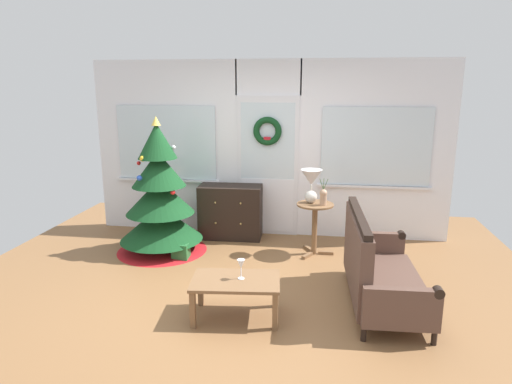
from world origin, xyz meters
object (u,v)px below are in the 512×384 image
Objects in this scene: christmas_tree at (160,203)px; settee_sofa at (375,269)px; dresser_cabinet at (231,212)px; table_lamp at (311,181)px; side_table at (315,218)px; flower_vase at (323,196)px; gift_box at (181,251)px; coffee_table at (236,285)px; wine_glass at (241,265)px.

settee_sofa is (2.69, -1.13, -0.29)m from christmas_tree.
table_lamp is (1.17, -0.46, 0.59)m from dresser_cabinet.
side_table is (1.23, -0.50, 0.10)m from dresser_cabinet.
side_table is 1.97× the size of flower_vase.
christmas_tree is 1.12× the size of settee_sofa.
gift_box is (-1.80, -0.37, -0.70)m from flower_vase.
coffee_table is at bearing -109.47° from table_lamp.
settee_sofa is at bearing -66.53° from flower_vase.
settee_sofa is at bearing -63.86° from side_table.
wine_glass is at bearing 26.63° from coffee_table.
table_lamp is 2.05m from coffee_table.
coffee_table is 4.56× the size of wine_glass.
settee_sofa is 7.79× the size of gift_box.
flower_vase is (0.16, -0.10, -0.17)m from table_lamp.
gift_box is at bearing -163.99° from table_lamp.
settee_sofa is 1.43m from flower_vase.
coffee_table is 0.21m from wine_glass.
dresser_cabinet reaches higher than side_table.
side_table is at bearing 14.21° from gift_box.
dresser_cabinet is 1.38m from table_lamp.
flower_vase is 1.79× the size of wine_glass.
table_lamp is 1.91m from gift_box.
table_lamp is at bearing 146.31° from side_table.
dresser_cabinet is 1.32× the size of side_table.
table_lamp is at bearing 70.53° from coffee_table.
christmas_tree reaches higher than side_table.
dresser_cabinet is at bearing 158.67° from table_lamp.
side_table is 3.54× the size of wine_glass.
flower_vase is at bearing 65.01° from coffee_table.
wine_glass reaches higher than coffee_table.
christmas_tree is 2.93m from settee_sofa.
christmas_tree is 9.28× the size of wine_glass.
gift_box is (-2.34, 0.88, -0.27)m from settee_sofa.
flower_vase reaches higher than coffee_table.
settee_sofa is 1.44m from coffee_table.
table_lamp is (-0.06, 0.04, 0.48)m from side_table.
wine_glass is (1.38, -1.59, -0.13)m from christmas_tree.
side_table is (-0.64, 1.31, 0.11)m from settee_sofa.
coffee_table is (-0.81, -1.73, -0.48)m from flower_vase.
dresser_cabinet is at bearing 158.00° from side_table.
coffee_table is (-1.35, -0.48, -0.04)m from settee_sofa.
flower_vase reaches higher than wine_glass.
flower_vase is at bearing 11.63° from gift_box.
christmas_tree is at bearing 143.67° from gift_box.
table_lamp is 1.96m from wine_glass.
christmas_tree is 1.98× the size of dresser_cabinet.
flower_vase is 1.89m from wine_glass.
settee_sofa is at bearing 19.73° from coffee_table.
dresser_cabinet is 2.08× the size of table_lamp.
christmas_tree reaches higher than settee_sofa.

